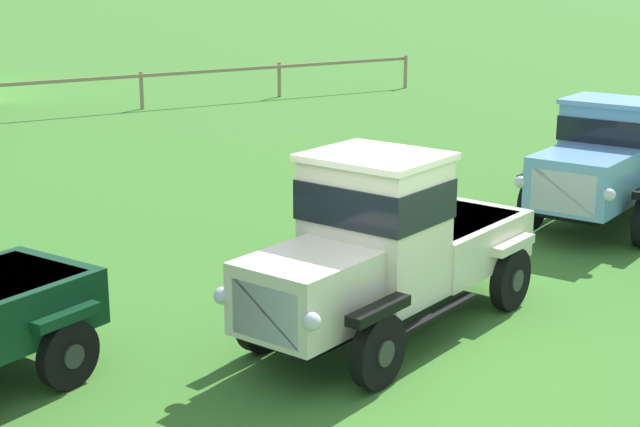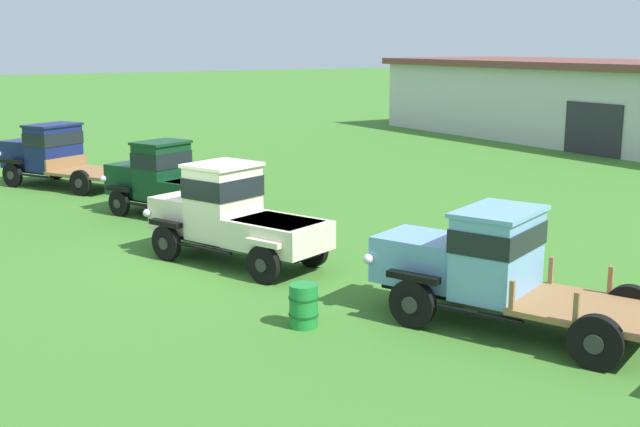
# 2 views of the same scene
# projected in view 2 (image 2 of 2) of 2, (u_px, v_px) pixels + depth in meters

# --- Properties ---
(ground_plane) EXTENTS (240.00, 240.00, 0.00)m
(ground_plane) POSITION_uv_depth(u_px,v_px,m) (200.00, 263.00, 18.88)
(ground_plane) COLOR #3D7528
(farm_shed) EXTENTS (25.05, 9.86, 4.17)m
(farm_shed) POSITION_uv_depth(u_px,v_px,m) (598.00, 101.00, 41.91)
(farm_shed) COLOR silver
(farm_shed) RESTS_ON ground
(vintage_truck_foreground_near) EXTENTS (5.57, 4.24, 2.24)m
(vintage_truck_foreground_near) POSITION_uv_depth(u_px,v_px,m) (51.00, 153.00, 28.98)
(vintage_truck_foreground_near) COLOR black
(vintage_truck_foreground_near) RESTS_ON ground
(vintage_truck_second_in_line) EXTENTS (4.68, 3.22, 2.24)m
(vintage_truck_second_in_line) POSITION_uv_depth(u_px,v_px,m) (167.00, 180.00, 23.78)
(vintage_truck_second_in_line) COLOR black
(vintage_truck_second_in_line) RESTS_ON ground
(vintage_truck_midrow_center) EXTENTS (5.03, 3.20, 2.34)m
(vintage_truck_midrow_center) POSITION_uv_depth(u_px,v_px,m) (231.00, 214.00, 18.74)
(vintage_truck_midrow_center) COLOR black
(vintage_truck_midrow_center) RESTS_ON ground
(vintage_truck_far_side) EXTENTS (5.62, 3.75, 2.18)m
(vintage_truck_far_side) POSITION_uv_depth(u_px,v_px,m) (485.00, 264.00, 14.65)
(vintage_truck_far_side) COLOR black
(vintage_truck_far_side) RESTS_ON ground
(oil_drum_beside_row) EXTENTS (0.56, 0.56, 0.80)m
(oil_drum_beside_row) POSITION_uv_depth(u_px,v_px,m) (304.00, 306.00, 14.59)
(oil_drum_beside_row) COLOR #1E7F33
(oil_drum_beside_row) RESTS_ON ground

